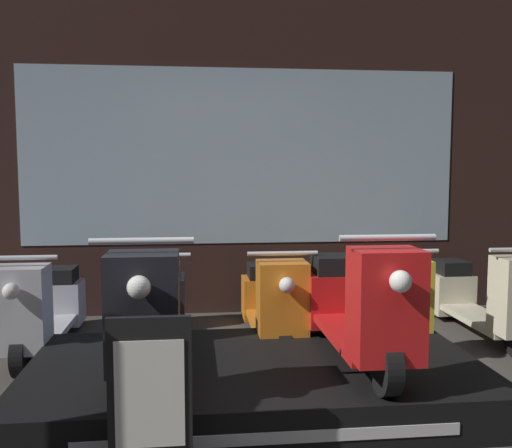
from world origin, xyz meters
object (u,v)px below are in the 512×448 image
at_px(scooter_backrow_0, 43,309).
at_px(price_sign_board, 150,405).
at_px(scooter_backrow_1, 160,306).
at_px(scooter_display_right, 355,306).
at_px(scooter_display_left, 152,311).
at_px(scooter_backrow_2, 272,303).
at_px(scooter_backrow_3, 379,300).
at_px(scooter_backrow_4, 481,298).

distance_m(scooter_backrow_0, price_sign_board, 2.32).
bearing_deg(scooter_backrow_1, scooter_backrow_0, 180.00).
bearing_deg(scooter_backrow_1, scooter_display_right, -42.75).
relative_size(scooter_display_left, scooter_backrow_1, 1.00).
height_order(scooter_backrow_2, scooter_backrow_3, same).
bearing_deg(scooter_backrow_2, scooter_backrow_0, 180.00).
height_order(scooter_display_right, scooter_backrow_4, scooter_display_right).
distance_m(scooter_backrow_1, scooter_backrow_4, 2.71).
xyz_separation_m(scooter_backrow_2, scooter_backrow_3, (0.90, 0.00, 0.00)).
xyz_separation_m(scooter_display_right, scooter_backrow_4, (1.45, 1.17, -0.25)).
distance_m(scooter_display_left, scooter_backrow_2, 1.49).
xyz_separation_m(scooter_backrow_0, scooter_backrow_3, (2.71, 0.00, 0.00)).
relative_size(scooter_backrow_4, price_sign_board, 2.01).
distance_m(scooter_display_right, scooter_backrow_2, 1.25).
bearing_deg(scooter_display_left, scooter_backrow_0, 128.42).
bearing_deg(price_sign_board, scooter_display_right, 38.30).
xyz_separation_m(scooter_backrow_3, scooter_backrow_4, (0.90, 0.00, 0.00)).
bearing_deg(scooter_display_left, scooter_backrow_4, 23.47).
relative_size(scooter_backrow_1, scooter_backrow_2, 1.00).
height_order(scooter_backrow_1, scooter_backrow_2, same).
relative_size(scooter_display_right, scooter_backrow_4, 1.00).
relative_size(scooter_display_left, scooter_display_right, 1.00).
height_order(scooter_backrow_0, scooter_backrow_3, same).
distance_m(scooter_display_right, price_sign_board, 1.52).
xyz_separation_m(scooter_backrow_1, scooter_backrow_3, (1.81, 0.00, 0.00)).
distance_m(scooter_display_left, scooter_backrow_4, 2.95).
xyz_separation_m(scooter_display_left, scooter_backrow_2, (0.88, 1.17, -0.25)).
bearing_deg(scooter_display_right, scooter_backrow_2, 107.09).
height_order(scooter_backrow_3, price_sign_board, scooter_backrow_3).
height_order(scooter_backrow_4, price_sign_board, scooter_backrow_4).
height_order(scooter_display_right, scooter_backrow_1, scooter_display_right).
xyz_separation_m(scooter_display_left, scooter_backrow_4, (2.69, 1.17, -0.25)).
bearing_deg(scooter_backrow_3, scooter_backrow_2, 180.00).
relative_size(scooter_display_right, scooter_backrow_0, 1.00).
relative_size(scooter_display_left, scooter_backrow_2, 1.00).
relative_size(scooter_backrow_3, price_sign_board, 2.01).
distance_m(scooter_display_left, price_sign_board, 0.96).
xyz_separation_m(scooter_display_right, price_sign_board, (-1.19, -0.94, -0.18)).
xyz_separation_m(scooter_backrow_2, price_sign_board, (-0.83, -2.10, 0.07)).
bearing_deg(scooter_backrow_1, scooter_display_left, -88.91).
xyz_separation_m(scooter_display_left, scooter_display_right, (1.24, 0.00, 0.00)).
xyz_separation_m(scooter_display_right, scooter_backrow_2, (-0.36, 1.17, -0.25)).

